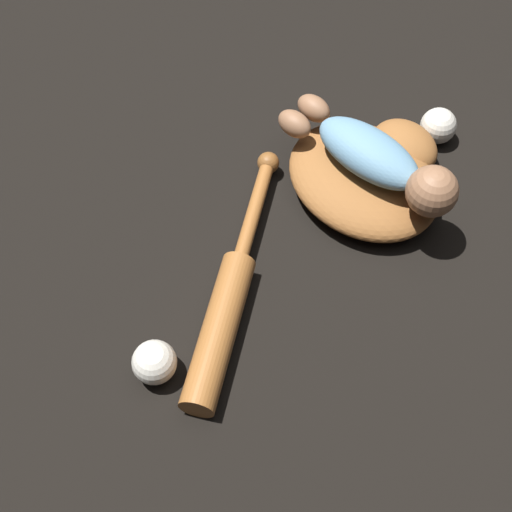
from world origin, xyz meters
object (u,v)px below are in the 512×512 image
at_px(baseball, 154,362).
at_px(baseball_spare, 438,126).
at_px(baseball_glove, 368,173).
at_px(baby_figure, 377,158).
at_px(baseball_bat, 228,301).

bearing_deg(baseball, baseball_spare, 68.11).
xyz_separation_m(baseball_glove, baseball_spare, (0.09, 0.17, -0.00)).
height_order(baby_figure, baseball, baby_figure).
bearing_deg(baseball_glove, baseball_spare, 63.23).
distance_m(baby_figure, baseball, 0.52).
relative_size(baseball_bat, baseball, 7.23).
bearing_deg(baseball_bat, baseball_spare, 67.82).
height_order(baseball_glove, baseball_spare, baseball_glove).
distance_m(baseball_glove, baby_figure, 0.08).
relative_size(baby_figure, baseball, 5.01).
xyz_separation_m(baseball_bat, baseball_spare, (0.21, 0.52, 0.01)).
bearing_deg(baseball_glove, baseball_bat, -109.82).
bearing_deg(baseball_spare, baseball, -111.89).
bearing_deg(baseball_bat, baseball_glove, 70.18).
bearing_deg(baseball_glove, baby_figure, -61.78).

